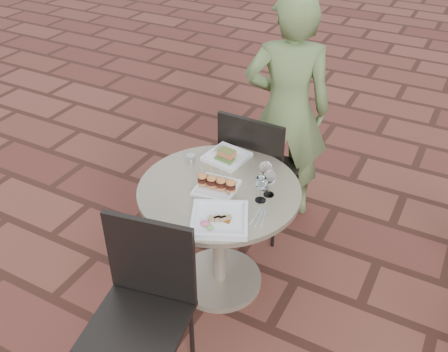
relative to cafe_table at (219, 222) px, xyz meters
The scene contains 13 objects.
ground 0.52m from the cafe_table, 89.07° to the right, with size 60.00×60.00×0.00m, color brown.
cafe_table is the anchor object (origin of this frame).
chair_far 0.56m from the cafe_table, 92.89° to the left, with size 0.45×0.45×0.93m.
chair_near 0.71m from the cafe_table, 91.37° to the right, with size 0.51×0.51×0.93m.
diner 0.95m from the cafe_table, 88.12° to the left, with size 0.58×0.38×1.60m, color #596E3C.
plate_salmon 0.40m from the cafe_table, 110.07° to the left, with size 0.26×0.26×0.06m.
plate_sliders 0.28m from the cafe_table, 97.44° to the right, with size 0.24×0.24×0.14m.
plate_tuna 0.39m from the cafe_table, 61.13° to the right, with size 0.37×0.37×0.03m.
wine_glass_right 0.44m from the cafe_table, ahead, with size 0.07×0.07×0.16m.
wine_glass_mid 0.44m from the cafe_table, 28.45° to the left, with size 0.07×0.07×0.17m.
wine_glass_far 0.45m from the cafe_table, 15.19° to the left, with size 0.07×0.07×0.16m.
steel_ramekin 0.42m from the cafe_table, 150.31° to the left, with size 0.05×0.05×0.04m, color silver.
cutlery_set 0.41m from the cafe_table, 22.34° to the right, with size 0.08×0.17×0.00m, color silver, non-canonical shape.
Camera 1 is at (1.06, -1.74, 2.35)m, focal length 40.00 mm.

